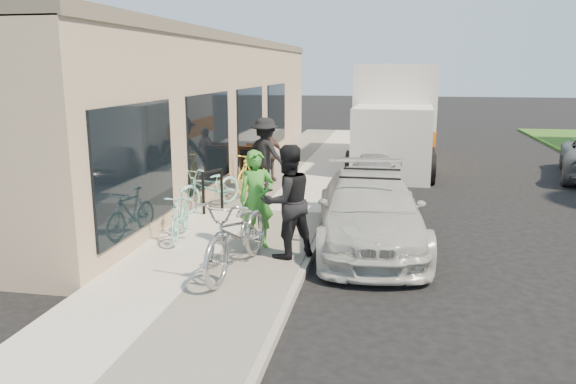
{
  "coord_description": "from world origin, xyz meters",
  "views": [
    {
      "loc": [
        0.9,
        -9.0,
        3.3
      ],
      "look_at": [
        -0.97,
        0.95,
        1.05
      ],
      "focal_mm": 35.0,
      "sensor_mm": 36.0,
      "label": 1
    }
  ],
  "objects_px": {
    "sedan_silver": "(374,169)",
    "bystander_a": "(265,155)",
    "sandwich_board": "(253,163)",
    "tandem_bike": "(238,233)",
    "cruiser_bike_a": "(180,215)",
    "moving_truck": "(395,120)",
    "man_standing": "(287,201)",
    "cruiser_bike_c": "(252,172)",
    "woman_rider": "(257,199)",
    "bystander_b": "(269,155)",
    "sedan_white": "(370,210)",
    "bike_rack": "(213,186)",
    "cruiser_bike_b": "(210,187)"
  },
  "relations": [
    {
      "from": "sedan_silver",
      "to": "bystander_a",
      "type": "xyz_separation_m",
      "value": [
        -2.74,
        -1.86,
        0.6
      ]
    },
    {
      "from": "sandwich_board",
      "to": "tandem_bike",
      "type": "height_order",
      "value": "tandem_bike"
    },
    {
      "from": "tandem_bike",
      "to": "cruiser_bike_a",
      "type": "bearing_deg",
      "value": 142.83
    },
    {
      "from": "sedan_silver",
      "to": "moving_truck",
      "type": "distance_m",
      "value": 4.08
    },
    {
      "from": "moving_truck",
      "to": "man_standing",
      "type": "distance_m",
      "value": 10.96
    },
    {
      "from": "moving_truck",
      "to": "cruiser_bike_c",
      "type": "bearing_deg",
      "value": -119.07
    },
    {
      "from": "woman_rider",
      "to": "man_standing",
      "type": "xyz_separation_m",
      "value": [
        0.63,
        -0.42,
        0.09
      ]
    },
    {
      "from": "sedan_silver",
      "to": "man_standing",
      "type": "xyz_separation_m",
      "value": [
        -1.21,
        -6.89,
        0.61
      ]
    },
    {
      "from": "bystander_b",
      "to": "sedan_white",
      "type": "bearing_deg",
      "value": -93.54
    },
    {
      "from": "cruiser_bike_c",
      "to": "moving_truck",
      "type": "bearing_deg",
      "value": 68.27
    },
    {
      "from": "cruiser_bike_c",
      "to": "man_standing",
      "type": "bearing_deg",
      "value": -59.97
    },
    {
      "from": "bike_rack",
      "to": "sedan_white",
      "type": "distance_m",
      "value": 3.79
    },
    {
      "from": "sandwich_board",
      "to": "bystander_b",
      "type": "relative_size",
      "value": 0.69
    },
    {
      "from": "bike_rack",
      "to": "woman_rider",
      "type": "height_order",
      "value": "woman_rider"
    },
    {
      "from": "sedan_white",
      "to": "bystander_a",
      "type": "xyz_separation_m",
      "value": [
        -2.85,
        3.69,
        0.42
      ]
    },
    {
      "from": "sandwich_board",
      "to": "cruiser_bike_c",
      "type": "bearing_deg",
      "value": -68.15
    },
    {
      "from": "cruiser_bike_b",
      "to": "bystander_a",
      "type": "bearing_deg",
      "value": 94.9
    },
    {
      "from": "sedan_silver",
      "to": "bystander_b",
      "type": "distance_m",
      "value": 3.01
    },
    {
      "from": "woman_rider",
      "to": "bystander_b",
      "type": "xyz_separation_m",
      "value": [
        -1.1,
        5.92,
        -0.12
      ]
    },
    {
      "from": "cruiser_bike_c",
      "to": "bystander_a",
      "type": "xyz_separation_m",
      "value": [
        0.3,
        0.25,
        0.42
      ]
    },
    {
      "from": "woman_rider",
      "to": "cruiser_bike_c",
      "type": "bearing_deg",
      "value": 80.79
    },
    {
      "from": "moving_truck",
      "to": "sedan_silver",
      "type": "bearing_deg",
      "value": -96.26
    },
    {
      "from": "bike_rack",
      "to": "man_standing",
      "type": "relative_size",
      "value": 0.49
    },
    {
      "from": "bike_rack",
      "to": "woman_rider",
      "type": "distance_m",
      "value": 2.8
    },
    {
      "from": "bystander_a",
      "to": "sedan_silver",
      "type": "bearing_deg",
      "value": -122.69
    },
    {
      "from": "sedan_silver",
      "to": "cruiser_bike_b",
      "type": "height_order",
      "value": "cruiser_bike_b"
    },
    {
      "from": "bike_rack",
      "to": "cruiser_bike_a",
      "type": "relative_size",
      "value": 0.62
    },
    {
      "from": "cruiser_bike_a",
      "to": "cruiser_bike_c",
      "type": "height_order",
      "value": "cruiser_bike_c"
    },
    {
      "from": "sedan_silver",
      "to": "cruiser_bike_a",
      "type": "distance_m",
      "value": 7.11
    },
    {
      "from": "sandwich_board",
      "to": "man_standing",
      "type": "xyz_separation_m",
      "value": [
        2.15,
        -6.13,
        0.43
      ]
    },
    {
      "from": "sedan_white",
      "to": "cruiser_bike_a",
      "type": "distance_m",
      "value": 3.56
    },
    {
      "from": "bike_rack",
      "to": "tandem_bike",
      "type": "distance_m",
      "value": 3.89
    },
    {
      "from": "sedan_silver",
      "to": "tandem_bike",
      "type": "xyz_separation_m",
      "value": [
        -1.84,
        -7.74,
        0.26
      ]
    },
    {
      "from": "sedan_white",
      "to": "bystander_b",
      "type": "bearing_deg",
      "value": 115.78
    },
    {
      "from": "sedan_white",
      "to": "woman_rider",
      "type": "relative_size",
      "value": 2.79
    },
    {
      "from": "man_standing",
      "to": "cruiser_bike_a",
      "type": "relative_size",
      "value": 1.27
    },
    {
      "from": "cruiser_bike_b",
      "to": "sandwich_board",
      "type": "bearing_deg",
      "value": 112.61
    },
    {
      "from": "bike_rack",
      "to": "moving_truck",
      "type": "distance_m",
      "value": 9.04
    },
    {
      "from": "sandwich_board",
      "to": "cruiser_bike_c",
      "type": "distance_m",
      "value": 1.38
    },
    {
      "from": "moving_truck",
      "to": "woman_rider",
      "type": "xyz_separation_m",
      "value": [
        -2.39,
        -10.39,
        -0.5
      ]
    },
    {
      "from": "sandwich_board",
      "to": "bike_rack",
      "type": "bearing_deg",
      "value": -82.31
    },
    {
      "from": "bike_rack",
      "to": "cruiser_bike_a",
      "type": "height_order",
      "value": "bike_rack"
    },
    {
      "from": "cruiser_bike_a",
      "to": "bystander_b",
      "type": "xyz_separation_m",
      "value": [
        0.43,
        5.71,
        0.3
      ]
    },
    {
      "from": "bike_rack",
      "to": "sedan_white",
      "type": "bearing_deg",
      "value": -21.29
    },
    {
      "from": "tandem_bike",
      "to": "sedan_silver",
      "type": "bearing_deg",
      "value": 83.31
    },
    {
      "from": "man_standing",
      "to": "cruiser_bike_b",
      "type": "height_order",
      "value": "man_standing"
    },
    {
      "from": "sandwich_board",
      "to": "bystander_a",
      "type": "distance_m",
      "value": 1.33
    },
    {
      "from": "sandwich_board",
      "to": "cruiser_bike_a",
      "type": "height_order",
      "value": "sandwich_board"
    },
    {
      "from": "cruiser_bike_a",
      "to": "cruiser_bike_b",
      "type": "distance_m",
      "value": 2.31
    },
    {
      "from": "sandwich_board",
      "to": "moving_truck",
      "type": "distance_m",
      "value": 6.16
    }
  ]
}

